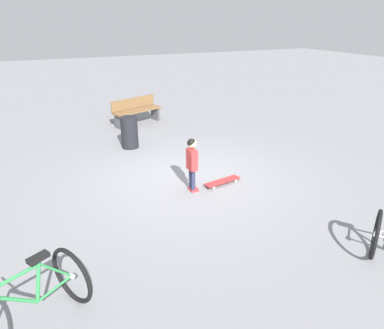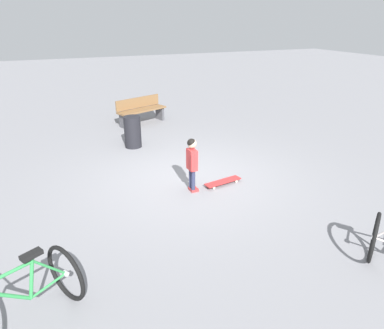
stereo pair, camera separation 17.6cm
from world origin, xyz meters
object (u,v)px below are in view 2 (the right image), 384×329
at_px(child_person, 192,159).
at_px(bicycle_near, 22,297).
at_px(street_bench, 141,110).
at_px(trash_bin, 133,132).
at_px(skateboard, 223,182).

height_order(child_person, bicycle_near, child_person).
distance_m(bicycle_near, street_bench, 7.84).
xyz_separation_m(bicycle_near, trash_bin, (-2.46, -5.11, 0.02)).
bearing_deg(street_bench, trash_bin, 69.07).
height_order(child_person, trash_bin, child_person).
distance_m(skateboard, trash_bin, 3.09).
bearing_deg(skateboard, child_person, 0.99).
relative_size(child_person, skateboard, 1.30).
distance_m(child_person, trash_bin, 2.92).
xyz_separation_m(bicycle_near, street_bench, (-3.23, -7.14, 0.04)).
bearing_deg(street_bench, skateboard, 93.85).
height_order(child_person, street_bench, child_person).
height_order(bicycle_near, trash_bin, bicycle_near).
bearing_deg(skateboard, trash_bin, -68.94).
xyz_separation_m(child_person, street_bench, (-0.35, -4.91, -0.23)).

